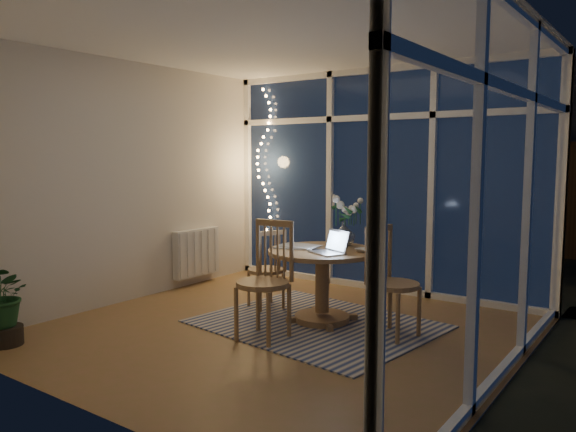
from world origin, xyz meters
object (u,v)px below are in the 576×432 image
object	(u,v)px
dining_table	(322,286)
chair_front	(263,280)
laptop	(327,241)
flower_vase	(344,235)
chair_right	(394,282)
chair_left	(266,268)
potted_plant	(4,301)

from	to	relation	value
dining_table	chair_front	xyz separation A→B (m)	(-0.14, -0.73, 0.17)
laptop	flower_vase	bearing A→B (deg)	126.42
chair_right	laptop	bearing A→B (deg)	114.93
chair_left	chair_front	bearing A→B (deg)	60.72
laptop	potted_plant	bearing A→B (deg)	-110.99
chair_front	chair_right	bearing A→B (deg)	34.54
dining_table	chair_left	size ratio (longest dim) A/B	1.22
chair_right	potted_plant	xyz separation A→B (m)	(-2.57, -2.09, -0.11)
chair_left	chair_right	size ratio (longest dim) A/B	0.86
chair_right	laptop	world-z (taller)	chair_right
laptop	flower_vase	distance (m)	0.49
laptop	dining_table	bearing A→B (deg)	157.37
dining_table	potted_plant	xyz separation A→B (m)	(-1.82, -2.10, 0.03)
chair_front	laptop	world-z (taller)	chair_front
chair_right	chair_front	world-z (taller)	chair_front
chair_right	flower_vase	size ratio (longest dim) A/B	4.70
chair_front	potted_plant	distance (m)	2.17
laptop	flower_vase	world-z (taller)	laptop
flower_vase	potted_plant	world-z (taller)	flower_vase
chair_front	potted_plant	world-z (taller)	chair_front
chair_left	chair_front	distance (m)	1.02
chair_front	chair_left	bearing A→B (deg)	122.10
laptop	potted_plant	distance (m)	2.80
chair_front	flower_vase	size ratio (longest dim) A/B	4.96
dining_table	chair_front	world-z (taller)	chair_front
chair_left	potted_plant	xyz separation A→B (m)	(-1.08, -2.18, -0.04)
chair_right	laptop	distance (m)	0.70
dining_table	chair_left	distance (m)	0.75
dining_table	chair_left	bearing A→B (deg)	173.82
chair_left	chair_right	world-z (taller)	chair_right
dining_table	chair_right	world-z (taller)	chair_right
dining_table	potted_plant	size ratio (longest dim) A/B	1.36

